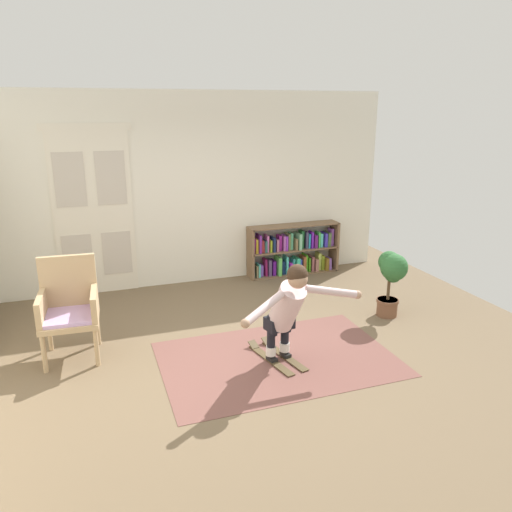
# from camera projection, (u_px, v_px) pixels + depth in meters

# --- Properties ---
(ground_plane) EXTENTS (7.20, 7.20, 0.00)m
(ground_plane) POSITION_uv_depth(u_px,v_px,m) (257.00, 351.00, 5.64)
(ground_plane) COLOR brown
(back_wall) EXTENTS (6.00, 0.10, 2.90)m
(back_wall) POSITION_uv_depth(u_px,v_px,m) (200.00, 189.00, 7.57)
(back_wall) COLOR silver
(back_wall) RESTS_ON ground
(double_door) EXTENTS (1.22, 0.05, 2.45)m
(double_door) POSITION_uv_depth(u_px,v_px,m) (93.00, 211.00, 7.08)
(double_door) COLOR silver
(double_door) RESTS_ON ground
(rug) EXTENTS (2.53, 1.68, 0.01)m
(rug) POSITION_uv_depth(u_px,v_px,m) (278.00, 359.00, 5.46)
(rug) COLOR brown
(rug) RESTS_ON ground
(bookshelf) EXTENTS (1.53, 0.30, 0.83)m
(bookshelf) POSITION_uv_depth(u_px,v_px,m) (293.00, 252.00, 8.16)
(bookshelf) COLOR brown
(bookshelf) RESTS_ON ground
(wicker_chair) EXTENTS (0.63, 0.63, 1.10)m
(wicker_chair) POSITION_uv_depth(u_px,v_px,m) (69.00, 306.00, 5.40)
(wicker_chair) COLOR tan
(wicker_chair) RESTS_ON ground
(potted_plant) EXTENTS (0.35, 0.41, 0.87)m
(potted_plant) POSITION_uv_depth(u_px,v_px,m) (391.00, 275.00, 6.44)
(potted_plant) COLOR brown
(potted_plant) RESTS_ON ground
(skis_pair) EXTENTS (0.44, 0.85, 0.07)m
(skis_pair) POSITION_uv_depth(u_px,v_px,m) (276.00, 356.00, 5.47)
(skis_pair) COLOR brown
(skis_pair) RESTS_ON rug
(person_skier) EXTENTS (1.44, 0.78, 1.10)m
(person_skier) POSITION_uv_depth(u_px,v_px,m) (288.00, 305.00, 5.11)
(person_skier) COLOR white
(person_skier) RESTS_ON skis_pair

